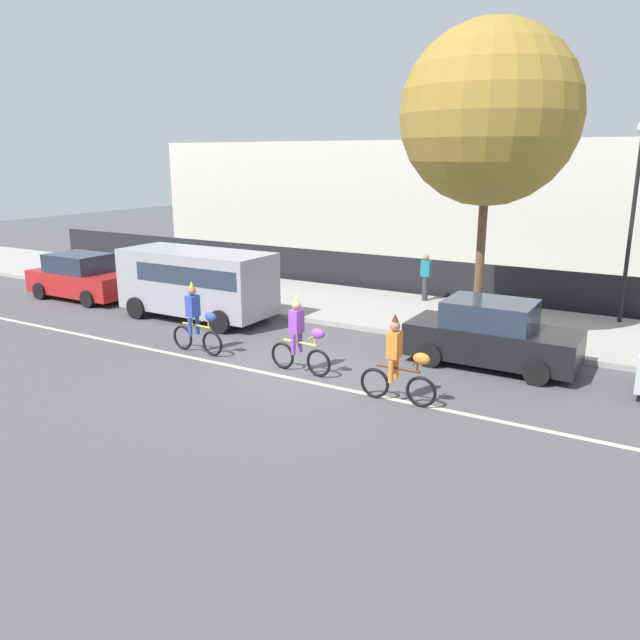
# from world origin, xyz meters

# --- Properties ---
(ground_plane) EXTENTS (80.00, 80.00, 0.00)m
(ground_plane) POSITION_xyz_m (0.00, 0.00, 0.00)
(ground_plane) COLOR #4C4C4F
(road_centre_line) EXTENTS (36.00, 0.14, 0.01)m
(road_centre_line) POSITION_xyz_m (0.00, -0.50, 0.00)
(road_centre_line) COLOR beige
(road_centre_line) RESTS_ON ground
(sidewalk_curb) EXTENTS (60.00, 5.00, 0.15)m
(sidewalk_curb) POSITION_xyz_m (0.00, 6.50, 0.07)
(sidewalk_curb) COLOR #9E9B93
(sidewalk_curb) RESTS_ON ground
(fence_line) EXTENTS (40.00, 0.08, 1.40)m
(fence_line) POSITION_xyz_m (0.00, 9.40, 0.70)
(fence_line) COLOR black
(fence_line) RESTS_ON ground
(building_backdrop) EXTENTS (28.00, 8.00, 5.73)m
(building_backdrop) POSITION_xyz_m (-3.11, 18.00, 2.87)
(building_backdrop) COLOR beige
(building_backdrop) RESTS_ON ground
(parade_cyclist_cobalt) EXTENTS (1.72, 0.50, 1.92)m
(parade_cyclist_cobalt) POSITION_xyz_m (-3.17, -0.09, 0.84)
(parade_cyclist_cobalt) COLOR black
(parade_cyclist_cobalt) RESTS_ON ground
(parade_cyclist_purple) EXTENTS (1.72, 0.50, 1.92)m
(parade_cyclist_purple) POSITION_xyz_m (0.00, -0.04, 0.84)
(parade_cyclist_purple) COLOR black
(parade_cyclist_purple) RESTS_ON ground
(parade_cyclist_orange) EXTENTS (1.72, 0.50, 1.92)m
(parade_cyclist_orange) POSITION_xyz_m (2.77, -0.60, 0.84)
(parade_cyclist_orange) COLOR black
(parade_cyclist_orange) RESTS_ON ground
(parked_van_grey) EXTENTS (5.00, 2.22, 2.18)m
(parked_van_grey) POSITION_xyz_m (-5.49, 2.70, 1.28)
(parked_van_grey) COLOR #99999E
(parked_van_grey) RESTS_ON ground
(parked_car_red) EXTENTS (4.10, 1.92, 1.64)m
(parked_car_red) POSITION_xyz_m (-11.14, 2.79, 0.78)
(parked_car_red) COLOR #AD1E1E
(parked_car_red) RESTS_ON ground
(parked_car_black) EXTENTS (4.10, 1.92, 1.64)m
(parked_car_black) POSITION_xyz_m (3.78, 2.78, 0.78)
(parked_car_black) COLOR black
(parked_car_black) RESTS_ON ground
(street_lamp_post) EXTENTS (0.36, 0.36, 5.86)m
(street_lamp_post) POSITION_xyz_m (6.19, 8.41, 3.99)
(street_lamp_post) COLOR black
(street_lamp_post) RESTS_ON sidewalk_curb
(street_tree_near_lamp) EXTENTS (4.72, 4.72, 8.30)m
(street_tree_near_lamp) POSITION_xyz_m (2.78, 4.89, 6.08)
(street_tree_near_lamp) COLOR brown
(street_tree_near_lamp) RESTS_ON sidewalk_curb
(pedestrian_onlooker) EXTENTS (0.32, 0.20, 1.62)m
(pedestrian_onlooker) POSITION_xyz_m (-0.01, 8.18, 1.01)
(pedestrian_onlooker) COLOR #33333D
(pedestrian_onlooker) RESTS_ON sidewalk_curb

